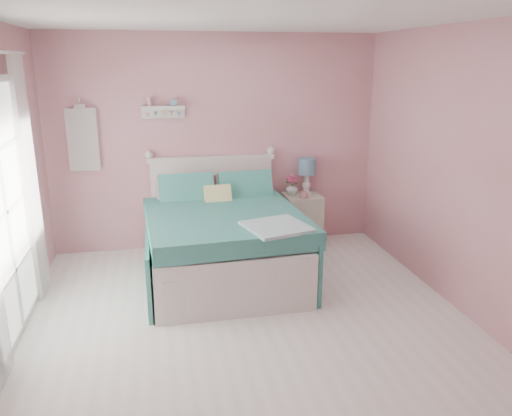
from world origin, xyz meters
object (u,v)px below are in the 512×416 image
object	(u,v)px
bed	(223,240)
vase	(292,188)
table_lamp	(307,169)
teacup	(304,195)
nightstand	(302,220)

from	to	relation	value
bed	vase	size ratio (longest dim) A/B	12.84
table_lamp	teacup	size ratio (longest dim) A/B	4.60
table_lamp	vase	world-z (taller)	table_lamp
bed	teacup	size ratio (longest dim) A/B	20.95
bed	table_lamp	world-z (taller)	bed
bed	teacup	distance (m)	1.30
nightstand	table_lamp	world-z (taller)	table_lamp
table_lamp	vase	bearing A→B (deg)	-166.18
table_lamp	teacup	world-z (taller)	table_lamp
vase	nightstand	bearing A→B (deg)	-22.04
bed	vase	xyz separation A→B (m)	(0.99, 0.81, 0.33)
vase	teacup	distance (m)	0.22
nightstand	table_lamp	xyz separation A→B (m)	(0.08, 0.10, 0.64)
teacup	vase	bearing A→B (deg)	119.74
table_lamp	vase	distance (m)	0.31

